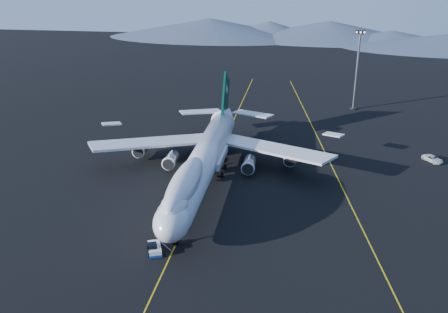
# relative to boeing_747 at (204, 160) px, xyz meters

# --- Properties ---
(ground) EXTENTS (500.00, 500.00, 0.00)m
(ground) POSITION_rel_boeing_747_xyz_m (-0.00, -0.03, -5.81)
(ground) COLOR black
(ground) RESTS_ON ground
(taxiway_line_main) EXTENTS (0.25, 220.00, 0.01)m
(taxiway_line_main) POSITION_rel_boeing_747_xyz_m (-0.00, -0.03, -5.80)
(taxiway_line_main) COLOR gold
(taxiway_line_main) RESTS_ON ground
(taxiway_line_side) EXTENTS (28.08, 198.09, 0.01)m
(taxiway_line_side) POSITION_rel_boeing_747_xyz_m (30.00, 9.97, -5.80)
(taxiway_line_side) COLOR gold
(taxiway_line_side) RESTS_ON ground
(boeing_747) EXTENTS (59.62, 72.43, 19.37)m
(boeing_747) POSITION_rel_boeing_747_xyz_m (0.00, 0.00, 0.00)
(boeing_747) COLOR silver
(boeing_747) RESTS_ON ground
(pushback_tug) EXTENTS (3.63, 4.87, 1.90)m
(pushback_tug) POSITION_rel_boeing_747_xyz_m (-3.00, -29.53, -5.22)
(pushback_tug) COLOR silver
(pushback_tug) RESTS_ON ground
(service_van) EXTENTS (5.26, 6.05, 1.55)m
(service_van) POSITION_rel_boeing_747_xyz_m (54.58, 22.07, -5.04)
(service_van) COLOR silver
(service_van) RESTS_ON ground
(floodlight_mast) EXTENTS (3.27, 2.45, 26.47)m
(floodlight_mast) POSITION_rel_boeing_747_xyz_m (38.83, 68.65, 7.60)
(floodlight_mast) COLOR black
(floodlight_mast) RESTS_ON ground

